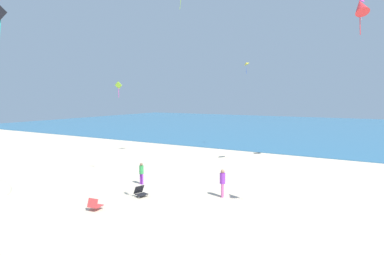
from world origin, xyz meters
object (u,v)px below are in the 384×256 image
Objects in this scene: kite_yellow at (246,64)px; beach_chair_mid_beach at (95,205)px; kite_lime at (119,86)px; beach_chair_near_camera at (140,192)px; kite_red at (361,6)px; person_2 at (141,172)px; person_1 at (222,181)px.

beach_chair_mid_beach is at bearing -89.36° from kite_yellow.
kite_yellow is 16.24m from kite_lime.
kite_red is (10.56, 0.69, 8.84)m from beach_chair_near_camera.
kite_red is 1.38× the size of kite_lime.
kite_red reaches higher than beach_chair_mid_beach.
person_2 is 0.92× the size of kite_red.
beach_chair_mid_beach is at bearing -162.15° from kite_red.
kite_lime is at bearing -102.08° from kite_yellow.
person_1 is 1.44× the size of kite_lime.
kite_lime is at bearing 171.49° from kite_red.
beach_chair_near_camera is at bearing 9.46° from person_1.
person_1 is at bearing -81.93° from person_2.
person_1 is 1.13× the size of person_2.
person_1 is at bearing 43.73° from beach_chair_near_camera.
person_1 is at bearing -4.90° from kite_lime.
kite_yellow reaches higher than beach_chair_near_camera.
person_2 is at bearing -17.14° from person_1.
kite_yellow is at bearing -7.45° from beach_chair_mid_beach.
kite_yellow is 0.85× the size of kite_red.
beach_chair_near_camera is at bearing -35.03° from kite_lime.
beach_chair_near_camera is 7.88m from kite_lime.
person_2 is 18.48m from kite_yellow.
beach_chair_mid_beach is 0.46× the size of kite_red.
person_2 is at bearing 142.64° from beach_chair_near_camera.
person_2 is (-1.53, 2.02, 0.54)m from beach_chair_near_camera.
beach_chair_near_camera is 13.79m from kite_red.
kite_yellow reaches higher than person_1.
kite_red is (11.33, -17.85, 0.07)m from kite_yellow.
kite_lime is (-2.59, 0.87, 5.52)m from person_2.
person_1 is 1.04× the size of kite_red.
kite_red is (6.50, -1.50, 8.19)m from person_1.
person_2 reaches higher than beach_chair_near_camera.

